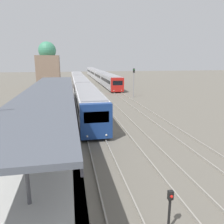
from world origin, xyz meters
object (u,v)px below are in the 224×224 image
Objects in this scene: person_on_platform at (58,122)px; train_near at (81,86)px; signal_mast_far at (134,79)px; train_far at (99,75)px; signal_post_near at (170,206)px.

train_near is (2.87, 23.07, -0.12)m from person_on_platform.
person_on_platform is 23.52m from signal_mast_far.
signal_mast_far is (1.75, -32.59, 1.39)m from train_far.
person_on_platform is 10.41m from signal_post_near.
signal_mast_far reaches higher than person_on_platform.
signal_post_near is at bearing -103.92° from signal_mast_far.
signal_post_near is (-5.61, -62.29, -0.66)m from train_far.
person_on_platform is 0.04× the size of train_near.
person_on_platform reaches higher than signal_post_near.
signal_mast_far is (8.93, -2.76, 1.32)m from train_near.
person_on_platform is at bearing -97.08° from train_near.
signal_post_near is (1.57, -32.46, -0.72)m from train_near.
person_on_platform is 0.99× the size of signal_post_near.
train_near is 9.32× the size of signal_mast_far.
train_far is at bearing 93.07° from signal_mast_far.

